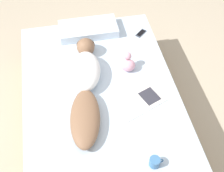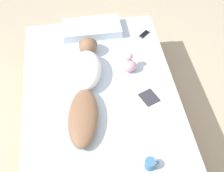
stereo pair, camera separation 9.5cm
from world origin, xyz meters
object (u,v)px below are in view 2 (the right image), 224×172
Objects in this scene: open_magazine at (139,103)px; coffee_mug at (150,164)px; cell_phone at (144,34)px; person at (86,81)px.

coffee_mug reaches higher than open_magazine.
cell_phone is (0.27, 1.00, 0.00)m from open_magazine.
coffee_mug is (-0.05, -0.67, 0.04)m from open_magazine.
open_magazine is (0.50, -0.28, -0.08)m from person.
coffee_mug is at bearing -56.13° from person.
person is 11.06× the size of coffee_mug.
person is 1.06m from cell_phone.
cell_phone is (0.77, 0.72, -0.08)m from person.
open_magazine is 1.03m from cell_phone.
person is at bearing 128.71° from open_magazine.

